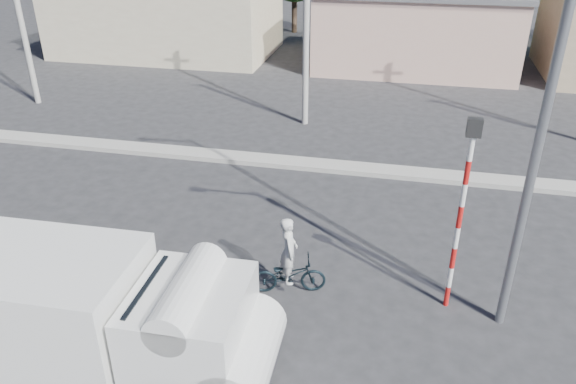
% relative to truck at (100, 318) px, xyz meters
% --- Properties ---
extents(ground_plane, '(120.00, 120.00, 0.00)m').
position_rel_truck_xyz_m(ground_plane, '(3.00, 2.04, -1.42)').
color(ground_plane, '#29292C').
rests_on(ground_plane, ground).
extents(median, '(40.00, 0.80, 0.16)m').
position_rel_truck_xyz_m(median, '(3.00, 10.04, -1.34)').
color(median, '#99968E').
rests_on(median, ground).
extents(truck, '(6.28, 2.65, 2.57)m').
position_rel_truck_xyz_m(truck, '(0.00, 0.00, 0.00)').
color(truck, black).
rests_on(truck, ground).
extents(bicycle, '(1.77, 0.99, 0.88)m').
position_rel_truck_xyz_m(bicycle, '(2.70, 3.29, -0.98)').
color(bicycle, black).
rests_on(bicycle, ground).
extents(cyclist, '(0.52, 0.66, 1.61)m').
position_rel_truck_xyz_m(cyclist, '(2.70, 3.29, -0.62)').
color(cyclist, silver).
rests_on(cyclist, ground).
extents(traffic_pole, '(0.28, 0.18, 4.36)m').
position_rel_truck_xyz_m(traffic_pole, '(6.20, 3.54, 1.17)').
color(traffic_pole, red).
rests_on(traffic_pole, ground).
extents(streetlight, '(2.34, 0.22, 9.00)m').
position_rel_truck_xyz_m(streetlight, '(7.14, 3.24, 3.54)').
color(streetlight, slate).
rests_on(streetlight, ground).
extents(building_row, '(37.80, 7.30, 4.44)m').
position_rel_truck_xyz_m(building_row, '(4.10, 24.04, 0.71)').
color(building_row, beige).
rests_on(building_row, ground).
extents(utility_poles, '(35.40, 0.24, 8.00)m').
position_rel_truck_xyz_m(utility_poles, '(6.25, 14.04, 2.64)').
color(utility_poles, '#99968E').
rests_on(utility_poles, ground).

